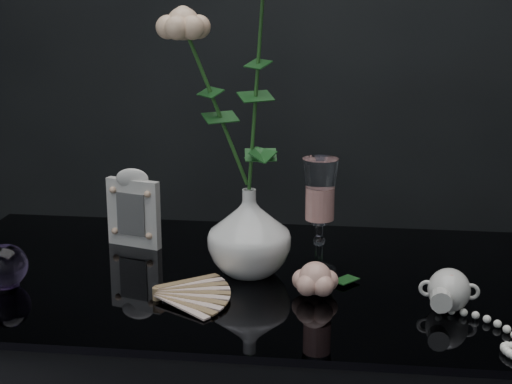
% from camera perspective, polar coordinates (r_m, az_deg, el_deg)
% --- Properties ---
extents(vase, '(0.18, 0.18, 0.14)m').
position_cam_1_polar(vase, '(1.29, -0.50, -2.93)').
color(vase, white).
rests_on(vase, table).
extents(wine_glass, '(0.08, 0.08, 0.19)m').
position_cam_1_polar(wine_glass, '(1.30, 4.64, -1.77)').
color(wine_glass, white).
rests_on(wine_glass, table).
extents(picture_frame, '(0.13, 0.11, 0.15)m').
position_cam_1_polar(picture_frame, '(1.44, -8.90, -1.12)').
color(picture_frame, silver).
rests_on(picture_frame, table).
extents(paperweight, '(0.08, 0.08, 0.07)m').
position_cam_1_polar(paperweight, '(1.31, -17.74, -5.11)').
color(paperweight, '#926FB5').
rests_on(paperweight, table).
extents(paper_fan, '(0.26, 0.22, 0.02)m').
position_cam_1_polar(paper_fan, '(1.22, -7.22, -7.26)').
color(paper_fan, '#FAE9C8').
rests_on(paper_fan, table).
extents(loose_rose, '(0.17, 0.19, 0.05)m').
position_cam_1_polar(loose_rose, '(1.22, 4.33, -6.31)').
color(loose_rose, '#E9AB97').
rests_on(loose_rose, table).
extents(pearl_jar, '(0.24, 0.25, 0.07)m').
position_cam_1_polar(pearl_jar, '(1.20, 13.87, -6.80)').
color(pearl_jar, silver).
rests_on(pearl_jar, table).
extents(roses, '(0.20, 0.12, 0.43)m').
position_cam_1_polar(roses, '(1.23, -1.30, 8.77)').
color(roses, '#FFC59C').
rests_on(roses, vase).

